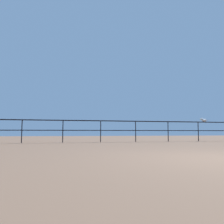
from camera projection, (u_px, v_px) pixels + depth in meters
The scene contains 2 objects.
pier_railing at pixel (118, 126), 11.96m from camera, with size 24.49×0.05×1.10m.
seagull_on_rail at pixel (204, 120), 13.24m from camera, with size 0.43×0.26×0.21m.
Camera 1 is at (-3.26, -3.55, 0.48)m, focal length 37.05 mm.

